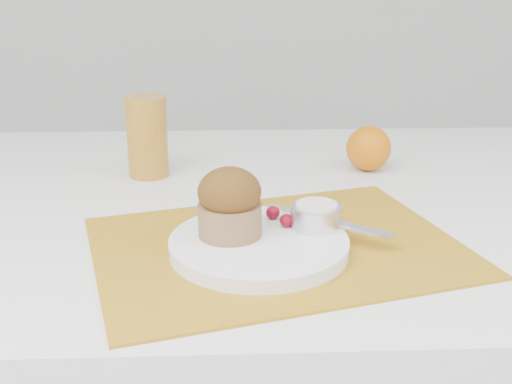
{
  "coord_description": "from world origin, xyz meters",
  "views": [
    {
      "loc": [
        -0.03,
        -0.83,
        1.08
      ],
      "look_at": [
        0.0,
        -0.07,
        0.8
      ],
      "focal_mm": 45.0,
      "sensor_mm": 36.0,
      "label": 1
    }
  ],
  "objects_px": {
    "juice_glass": "(147,137)",
    "muffin": "(230,203)",
    "plate": "(259,245)",
    "orange": "(369,148)"
  },
  "relations": [
    {
      "from": "muffin",
      "to": "juice_glass",
      "type": "bearing_deg",
      "value": 113.9
    },
    {
      "from": "orange",
      "to": "juice_glass",
      "type": "relative_size",
      "value": 0.57
    },
    {
      "from": "orange",
      "to": "muffin",
      "type": "xyz_separation_m",
      "value": [
        -0.23,
        -0.31,
        0.02
      ]
    },
    {
      "from": "orange",
      "to": "muffin",
      "type": "relative_size",
      "value": 0.78
    },
    {
      "from": "plate",
      "to": "orange",
      "type": "relative_size",
      "value": 2.86
    },
    {
      "from": "plate",
      "to": "juice_glass",
      "type": "bearing_deg",
      "value": 118.17
    },
    {
      "from": "orange",
      "to": "muffin",
      "type": "bearing_deg",
      "value": -126.69
    },
    {
      "from": "juice_glass",
      "to": "muffin",
      "type": "relative_size",
      "value": 1.36
    },
    {
      "from": "plate",
      "to": "juice_glass",
      "type": "height_order",
      "value": "juice_glass"
    },
    {
      "from": "plate",
      "to": "muffin",
      "type": "relative_size",
      "value": 2.23
    }
  ]
}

